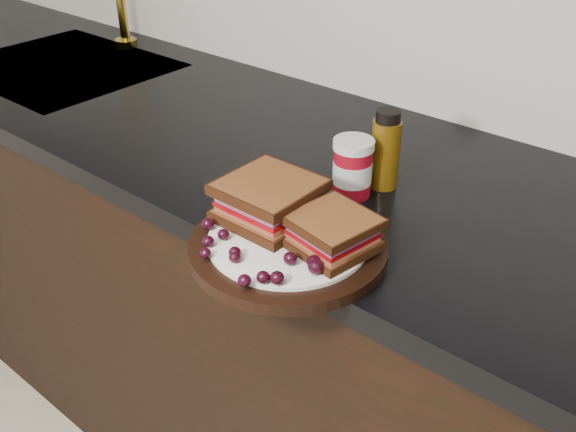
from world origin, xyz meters
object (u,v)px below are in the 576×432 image
at_px(sandwich_left, 270,200).
at_px(condiment_jar, 352,168).
at_px(oil_bottle, 385,149).
at_px(plate, 288,247).

xyz_separation_m(sandwich_left, condiment_jar, (0.03, 0.17, -0.01)).
bearing_deg(sandwich_left, oil_bottle, 77.35).
xyz_separation_m(condiment_jar, oil_bottle, (0.02, 0.06, 0.02)).
xyz_separation_m(plate, condiment_jar, (-0.03, 0.19, 0.04)).
bearing_deg(plate, condiment_jar, 97.91).
relative_size(plate, condiment_jar, 2.90).
distance_m(sandwich_left, oil_bottle, 0.23).
distance_m(condiment_jar, oil_bottle, 0.06).
height_order(sandwich_left, condiment_jar, condiment_jar).
bearing_deg(oil_bottle, sandwich_left, -102.90).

